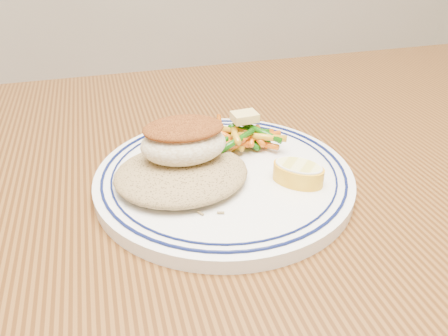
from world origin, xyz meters
TOP-DOWN VIEW (x-y plane):
  - dining_table at (0.00, 0.00)m, footprint 1.50×0.90m
  - plate at (0.00, 0.04)m, footprint 0.28×0.28m
  - rice_pilaf at (-0.04, 0.04)m, footprint 0.14×0.12m
  - fish_fillet at (-0.04, 0.05)m, footprint 0.09×0.07m
  - vegetable_pile at (0.04, 0.10)m, footprint 0.10×0.10m
  - butter_pat at (0.04, 0.10)m, footprint 0.03×0.02m
  - lemon_wedge at (0.07, 0.00)m, footprint 0.07×0.07m

SIDE VIEW (x-z plane):
  - dining_table at x=0.00m, z-range 0.28..1.03m
  - plate at x=0.00m, z-range 0.75..0.77m
  - lemon_wedge at x=0.07m, z-range 0.77..0.79m
  - rice_pilaf at x=-0.04m, z-range 0.77..0.79m
  - vegetable_pile at x=0.04m, z-range 0.76..0.79m
  - butter_pat at x=0.04m, z-range 0.79..0.80m
  - fish_fillet at x=-0.04m, z-range 0.79..0.83m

